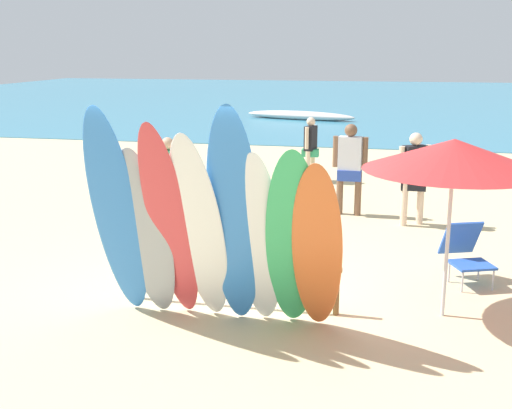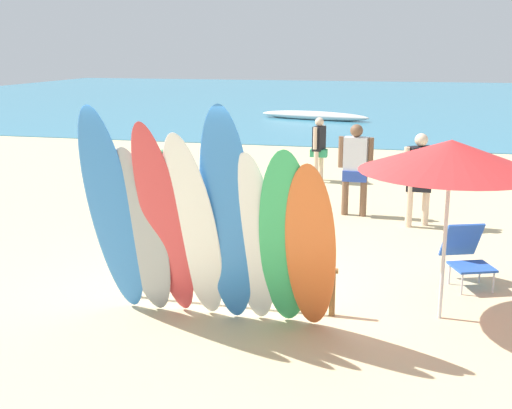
# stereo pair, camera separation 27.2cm
# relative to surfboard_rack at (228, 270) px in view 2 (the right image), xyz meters

# --- Properties ---
(ground) EXTENTS (60.00, 60.00, 0.00)m
(ground) POSITION_rel_surfboard_rack_xyz_m (0.00, 14.00, -0.46)
(ground) COLOR #D3BC8C
(ocean_water) EXTENTS (60.00, 40.00, 0.02)m
(ocean_water) POSITION_rel_surfboard_rack_xyz_m (0.00, 32.83, -0.45)
(ocean_water) COLOR teal
(ocean_water) RESTS_ON ground
(surfboard_rack) EXTENTS (2.62, 0.07, 0.58)m
(surfboard_rack) POSITION_rel_surfboard_rack_xyz_m (0.00, 0.00, 0.00)
(surfboard_rack) COLOR brown
(surfboard_rack) RESTS_ON ground
(surfboard_blue_0) EXTENTS (0.54, 0.95, 2.51)m
(surfboard_blue_0) POSITION_rel_surfboard_rack_xyz_m (-1.11, -0.71, 0.80)
(surfboard_blue_0) COLOR #337AD1
(surfboard_blue_0) RESTS_ON ground
(surfboard_grey_1) EXTENTS (0.64, 0.81, 2.06)m
(surfboard_grey_1) POSITION_rel_surfboard_rack_xyz_m (-0.80, -0.64, 0.57)
(surfboard_grey_1) COLOR #999EA3
(surfboard_grey_1) RESTS_ON ground
(surfboard_red_2) EXTENTS (0.56, 1.06, 2.36)m
(surfboard_red_2) POSITION_rel_surfboard_rack_xyz_m (-0.50, -0.72, 0.72)
(surfboard_red_2) COLOR #D13D42
(surfboard_red_2) RESTS_ON ground
(surfboard_white_3) EXTENTS (0.62, 1.02, 2.26)m
(surfboard_white_3) POSITION_rel_surfboard_rack_xyz_m (-0.17, -0.70, 0.67)
(surfboard_white_3) COLOR white
(surfboard_white_3) RESTS_ON ground
(surfboard_blue_4) EXTENTS (0.63, 0.96, 2.54)m
(surfboard_blue_4) POSITION_rel_surfboard_rack_xyz_m (0.22, -0.72, 0.81)
(surfboard_blue_4) COLOR #337AD1
(surfboard_blue_4) RESTS_ON ground
(surfboard_white_5) EXTENTS (0.49, 0.79, 2.06)m
(surfboard_white_5) POSITION_rel_surfboard_rack_xyz_m (0.46, -0.62, 0.57)
(surfboard_white_5) COLOR white
(surfboard_white_5) RESTS_ON ground
(surfboard_green_6) EXTENTS (0.66, 0.92, 2.11)m
(surfboard_green_6) POSITION_rel_surfboard_rack_xyz_m (0.83, -0.64, 0.60)
(surfboard_green_6) COLOR #38B266
(surfboard_green_6) RESTS_ON ground
(surfboard_orange_7) EXTENTS (0.55, 0.80, 1.98)m
(surfboard_orange_7) POSITION_rel_surfboard_rack_xyz_m (1.09, -0.65, 0.53)
(surfboard_orange_7) COLOR orange
(surfboard_orange_7) RESTS_ON ground
(beachgoer_midbeach) EXTENTS (0.41, 0.48, 1.57)m
(beachgoer_midbeach) POSITION_rel_surfboard_rack_xyz_m (-1.89, 3.18, 0.45)
(beachgoer_midbeach) COLOR tan
(beachgoer_midbeach) RESTS_ON ground
(beachgoer_near_rack) EXTENTS (0.64, 0.27, 1.69)m
(beachgoer_near_rack) POSITION_rel_surfboard_rack_xyz_m (1.06, 4.71, 0.52)
(beachgoer_near_rack) COLOR brown
(beachgoer_near_rack) RESTS_ON ground
(beachgoer_photographing) EXTENTS (0.38, 0.55, 1.48)m
(beachgoer_photographing) POSITION_rel_surfboard_rack_xyz_m (-0.04, 7.69, 0.40)
(beachgoer_photographing) COLOR beige
(beachgoer_photographing) RESTS_ON ground
(beachgoer_by_water) EXTENTS (0.54, 0.39, 1.62)m
(beachgoer_by_water) POSITION_rel_surfboard_rack_xyz_m (2.20, 4.23, 0.48)
(beachgoer_by_water) COLOR beige
(beachgoer_by_water) RESTS_ON ground
(beach_chair_red) EXTENTS (0.73, 0.85, 0.80)m
(beach_chair_red) POSITION_rel_surfboard_rack_xyz_m (2.82, 1.46, -0.03)
(beach_chair_red) COLOR #B7B7BC
(beach_chair_red) RESTS_ON ground
(beach_umbrella) EXTENTS (2.00, 2.00, 2.07)m
(beach_umbrella) POSITION_rel_surfboard_rack_xyz_m (2.47, 0.23, 1.44)
(beach_umbrella) COLOR silver
(beach_umbrella) RESTS_ON ground
(distant_boat) EXTENTS (4.94, 1.95, 0.39)m
(distant_boat) POSITION_rel_surfboard_rack_xyz_m (-2.12, 20.55, -0.28)
(distant_boat) COLOR silver
(distant_boat) RESTS_ON ground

